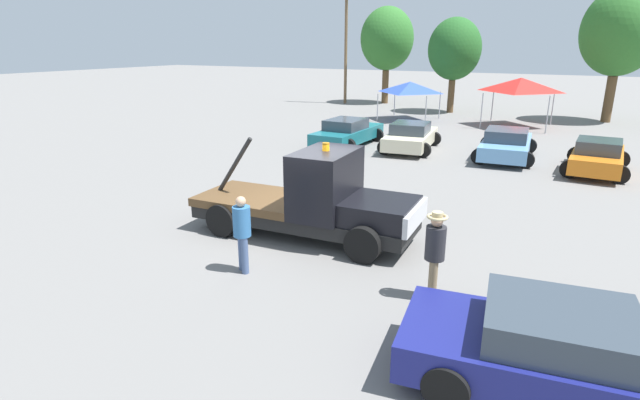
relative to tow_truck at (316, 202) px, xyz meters
The scene contains 16 objects.
ground_plane 1.05m from the tow_truck, behind, with size 160.00×160.00×0.00m, color slate.
tow_truck is the anchor object (origin of this frame).
foreground_car 7.18m from the tow_truck, 31.01° to the right, with size 5.11×2.59×1.34m.
person_near_truck 4.05m from the tow_truck, 26.70° to the right, with size 0.41×0.41×1.83m.
person_at_hood 2.61m from the tow_truck, 99.85° to the right, with size 0.39×0.39×1.76m.
parked_car_teal 12.43m from the tow_truck, 111.34° to the left, with size 2.47×4.91×1.34m.
parked_car_cream 12.04m from the tow_truck, 96.61° to the left, with size 2.77×4.56×1.34m.
parked_car_skyblue 12.50m from the tow_truck, 76.56° to the left, with size 2.73×4.82×1.34m.
parked_car_orange 12.95m from the tow_truck, 60.12° to the left, with size 2.47×4.31×1.34m.
canopy_tent_blue 21.90m from the tow_truck, 102.14° to the left, with size 3.28×3.28×2.49m.
canopy_tent_red 21.94m from the tow_truck, 84.45° to the left, with size 3.67×3.67×2.93m.
tree_left 27.74m from the tow_truck, 75.26° to the left, with size 4.63×4.63×8.26m.
tree_center 31.51m from the tow_truck, 107.74° to the left, with size 4.35×4.35×7.77m.
tree_right 26.81m from the tow_truck, 96.72° to the left, with size 3.73×3.73×6.66m.
traffic_cone 3.13m from the tow_truck, 114.33° to the left, with size 0.40×0.40×0.55m.
utility_pole 30.95m from the tow_truck, 113.91° to the left, with size 2.20×0.24×10.29m.
Camera 1 is at (6.24, -10.75, 4.89)m, focal length 28.00 mm.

